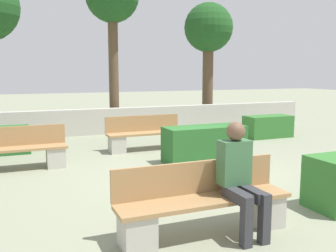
{
  "coord_description": "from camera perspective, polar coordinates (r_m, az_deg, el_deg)",
  "views": [
    {
      "loc": [
        -3.06,
        -6.18,
        1.94
      ],
      "look_at": [
        -0.31,
        0.5,
        0.9
      ],
      "focal_mm": 40.0,
      "sensor_mm": 36.0,
      "label": 1
    }
  ],
  "objects": [
    {
      "name": "ground_plane",
      "position": [
        7.16,
        3.84,
        -7.54
      ],
      "size": [
        60.0,
        60.0,
        0.0
      ],
      "primitive_type": "plane",
      "color": "gray"
    },
    {
      "name": "perimeter_wall",
      "position": [
        12.13,
        -7.6,
        0.84
      ],
      "size": [
        14.05,
        0.3,
        0.81
      ],
      "color": "#B7B2A8",
      "rests_on": "ground_plane"
    },
    {
      "name": "bench_front",
      "position": [
        4.6,
        5.47,
        -12.13
      ],
      "size": [
        2.17,
        0.49,
        0.86
      ],
      "color": "#A37A4C",
      "rests_on": "ground_plane"
    },
    {
      "name": "bench_left_side",
      "position": [
        9.39,
        -3.49,
        -1.67
      ],
      "size": [
        1.94,
        0.49,
        0.86
      ],
      "rotation": [
        0.0,
        0.0,
        -0.15
      ],
      "color": "#A37A4C",
      "rests_on": "ground_plane"
    },
    {
      "name": "bench_right_side",
      "position": [
        8.07,
        -21.68,
        -3.91
      ],
      "size": [
        1.84,
        0.48,
        0.86
      ],
      "rotation": [
        0.0,
        0.0,
        0.06
      ],
      "color": "#A37A4C",
      "rests_on": "ground_plane"
    },
    {
      "name": "person_seated_man",
      "position": [
        4.56,
        10.84,
        -7.04
      ],
      "size": [
        0.38,
        0.63,
        1.35
      ],
      "color": "#333338",
      "rests_on": "ground_plane"
    },
    {
      "name": "hedge_block_near_left",
      "position": [
        11.62,
        14.98,
        -0.07
      ],
      "size": [
        1.43,
        0.65,
        0.65
      ],
      "color": "#33702D",
      "rests_on": "ground_plane"
    },
    {
      "name": "hedge_block_mid_right",
      "position": [
        8.16,
        5.58,
        -2.77
      ],
      "size": [
        1.78,
        0.68,
        0.79
      ],
      "color": "#286028",
      "rests_on": "ground_plane"
    },
    {
      "name": "tree_center_left",
      "position": [
        12.87,
        -8.5,
        18.33
      ],
      "size": [
        1.74,
        1.74,
        5.27
      ],
      "color": "brown",
      "rests_on": "ground_plane"
    },
    {
      "name": "tree_center_right",
      "position": [
        14.38,
        6.18,
        14.08
      ],
      "size": [
        1.81,
        1.81,
        4.49
      ],
      "color": "brown",
      "rests_on": "ground_plane"
    }
  ]
}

